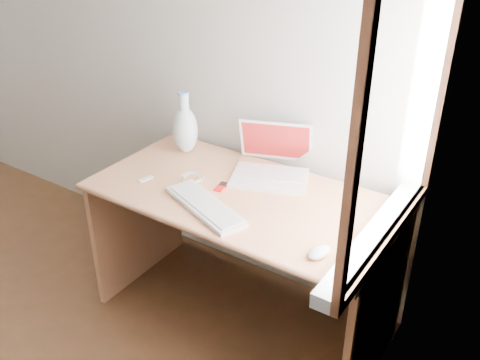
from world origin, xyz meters
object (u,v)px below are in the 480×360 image
Objects in this scene: desk at (252,224)px; external_keyboard at (205,206)px; laptop at (275,165)px; vase at (185,128)px.

desk is 0.37m from external_keyboard.
external_keyboard is (-0.10, -0.43, -0.04)m from laptop.
external_keyboard is (-0.07, -0.29, 0.23)m from desk.
external_keyboard reaches higher than desk.
laptop is 0.44m from external_keyboard.
laptop is at bearing 97.84° from external_keyboard.
external_keyboard is at bearing -103.30° from desk.
vase reaches higher than laptop.
external_keyboard is 1.45× the size of vase.
laptop reaches higher than desk.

